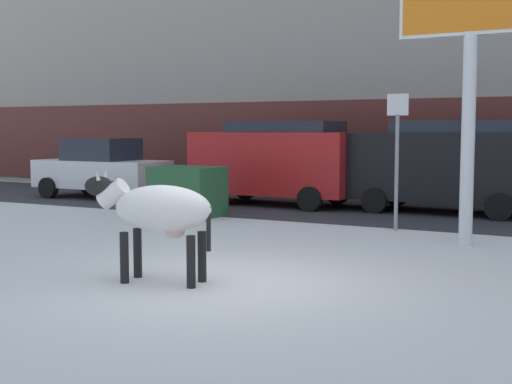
{
  "coord_description": "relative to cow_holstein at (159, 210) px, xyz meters",
  "views": [
    {
      "loc": [
        4.63,
        -7.96,
        2.08
      ],
      "look_at": [
        -0.38,
        1.59,
        1.1
      ],
      "focal_mm": 47.81,
      "sensor_mm": 36.0,
      "label": 1
    }
  ],
  "objects": [
    {
      "name": "car_white_sedan",
      "position": [
        -8.46,
        8.73,
        -0.09
      ],
      "size": [
        4.23,
        2.04,
        1.84
      ],
      "color": "white",
      "rests_on": "ground"
    },
    {
      "name": "road_strip",
      "position": [
        0.82,
        9.25,
        -1.0
      ],
      "size": [
        60.0,
        5.6,
        0.01
      ],
      "primitive_type": "cube",
      "color": "#333338",
      "rests_on": "ground"
    },
    {
      "name": "ground_plane",
      "position": [
        0.82,
        0.41,
        -1.0
      ],
      "size": [
        120.0,
        120.0,
        0.0
      ],
      "primitive_type": "plane",
      "color": "white"
    },
    {
      "name": "car_red_van",
      "position": [
        -2.86,
        9.45,
        0.24
      ],
      "size": [
        4.63,
        2.19,
        2.32
      ],
      "color": "red",
      "rests_on": "ground"
    },
    {
      "name": "cow_holstein",
      "position": [
        0.0,
        0.0,
        0.0
      ],
      "size": [
        1.93,
        0.84,
        1.54
      ],
      "color": "silver",
      "rests_on": "ground"
    },
    {
      "name": "car_black_van",
      "position": [
        1.72,
        9.79,
        0.24
      ],
      "size": [
        4.63,
        2.19,
        2.32
      ],
      "color": "black",
      "rests_on": "ground"
    },
    {
      "name": "dumpster",
      "position": [
        -3.71,
        6.28,
        -0.4
      ],
      "size": [
        1.82,
        1.29,
        1.2
      ],
      "primitive_type": "cube",
      "rotation": [
        0.0,
        0.0,
        -0.12
      ],
      "color": "#285633",
      "rests_on": "ground"
    },
    {
      "name": "street_sign",
      "position": [
        1.51,
        6.19,
        0.67
      ],
      "size": [
        0.44,
        0.08,
        2.82
      ],
      "color": "gray",
      "rests_on": "ground"
    },
    {
      "name": "billboard",
      "position": [
        3.14,
        4.98,
        3.31
      ],
      "size": [
        2.52,
        0.24,
        5.56
      ],
      "color": "silver",
      "rests_on": "ground"
    }
  ]
}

